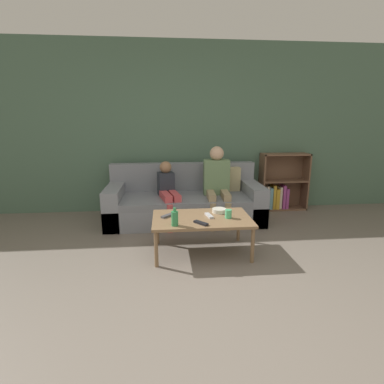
% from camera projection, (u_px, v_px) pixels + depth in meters
% --- Properties ---
extents(ground_plane, '(22.00, 22.00, 0.00)m').
position_uv_depth(ground_plane, '(201.00, 320.00, 2.21)').
color(ground_plane, '#70665B').
extents(wall_back, '(12.00, 0.06, 2.60)m').
position_uv_depth(wall_back, '(179.00, 129.00, 4.69)').
color(wall_back, '#4C6B56').
rests_on(wall_back, ground_plane).
extents(couch, '(2.20, 0.94, 0.80)m').
position_uv_depth(couch, '(185.00, 202.00, 4.39)').
color(couch, gray).
rests_on(couch, ground_plane).
extents(bookshelf, '(0.76, 0.28, 0.92)m').
position_uv_depth(bookshelf, '(279.00, 187.00, 4.91)').
color(bookshelf, brown).
rests_on(bookshelf, ground_plane).
extents(coffee_table, '(1.06, 0.67, 0.41)m').
position_uv_depth(coffee_table, '(202.00, 221.00, 3.27)').
color(coffee_table, brown).
rests_on(coffee_table, ground_plane).
extents(person_adult, '(0.38, 0.65, 1.08)m').
position_uv_depth(person_adult, '(217.00, 180.00, 4.26)').
color(person_adult, '#9E8966').
rests_on(person_adult, ground_plane).
extents(person_child, '(0.34, 0.67, 0.87)m').
position_uv_depth(person_child, '(168.00, 190.00, 4.18)').
color(person_child, '#C6474C').
rests_on(person_child, ground_plane).
extents(cup_near, '(0.07, 0.07, 0.09)m').
position_uv_depth(cup_near, '(228.00, 214.00, 3.23)').
color(cup_near, '#4CB77A').
rests_on(cup_near, coffee_table).
extents(tv_remote_0, '(0.15, 0.16, 0.02)m').
position_uv_depth(tv_remote_0, '(168.00, 216.00, 3.28)').
color(tv_remote_0, '#47474C').
rests_on(tv_remote_0, coffee_table).
extents(tv_remote_1, '(0.08, 0.18, 0.02)m').
position_uv_depth(tv_remote_1, '(209.00, 216.00, 3.29)').
color(tv_remote_1, '#B7B7BC').
rests_on(tv_remote_1, coffee_table).
extents(tv_remote_2, '(0.15, 0.16, 0.02)m').
position_uv_depth(tv_remote_2, '(201.00, 223.00, 3.05)').
color(tv_remote_2, black).
rests_on(tv_remote_2, coffee_table).
extents(snack_bowl, '(0.16, 0.16, 0.05)m').
position_uv_depth(snack_bowl, '(219.00, 211.00, 3.43)').
color(snack_bowl, beige).
rests_on(snack_bowl, coffee_table).
extents(bottle, '(0.07, 0.07, 0.19)m').
position_uv_depth(bottle, '(175.00, 218.00, 2.99)').
color(bottle, '#33844C').
rests_on(bottle, coffee_table).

